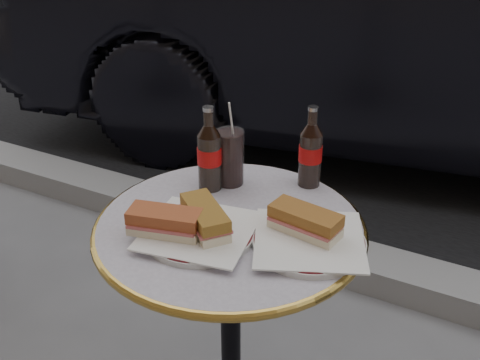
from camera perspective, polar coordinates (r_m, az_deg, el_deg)
The scene contains 11 objects.
curb at distance 2.44m, azimuth 9.43°, elevation -7.51°, with size 40.00×0.20×0.12m, color gray.
bistro_table at distance 1.59m, azimuth -0.87°, elevation -15.29°, with size 0.62×0.62×0.73m, color #BAB2C4, non-canonical shape.
plate_left at distance 1.32m, azimuth -3.87°, elevation -5.10°, with size 0.24×0.24×0.01m, color silver.
plate_right at distance 1.30m, azimuth 6.56°, elevation -5.93°, with size 0.24×0.24×0.01m, color silver.
sandwich_left_a at distance 1.30m, azimuth -7.13°, elevation -4.09°, with size 0.16×0.07×0.05m, color #A34C29.
sandwich_left_b at distance 1.31m, azimuth -3.33°, elevation -3.70°, with size 0.15×0.07×0.05m, color olive.
sandwich_right at distance 1.30m, azimuth 6.19°, elevation -4.04°, with size 0.16×0.07×0.05m, color #905924.
cola_bottle_left at distance 1.46m, azimuth -2.94°, elevation 3.00°, with size 0.06×0.06×0.22m, color black, non-canonical shape.
cola_bottle_right at distance 1.49m, azimuth 6.73°, elevation 3.18°, with size 0.06×0.06×0.21m, color black, non-canonical shape.
cola_glass at distance 1.50m, azimuth -0.95°, elevation 2.17°, with size 0.07×0.07×0.14m, color black.
parked_car at distance 3.41m, azimuth 19.58°, elevation 14.81°, with size 4.59×1.59×1.51m, color black.
Camera 1 is at (0.56, -1.01, 1.47)m, focal length 45.00 mm.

